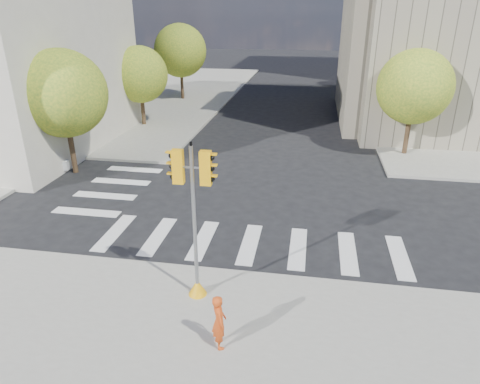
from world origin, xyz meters
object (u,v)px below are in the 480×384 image
at_px(lamp_near, 411,68).
at_px(traffic_signal, 195,235).
at_px(lamp_far, 382,49).
at_px(photographer, 219,322).
at_px(planter_wall, 12,166).

height_order(lamp_near, traffic_signal, lamp_near).
relative_size(lamp_near, lamp_far, 1.00).
relative_size(lamp_far, photographer, 5.32).
height_order(photographer, planter_wall, photographer).
relative_size(lamp_far, traffic_signal, 1.69).
height_order(lamp_far, traffic_signal, lamp_far).
xyz_separation_m(photographer, planter_wall, (-13.71, 10.81, -0.51)).
bearing_deg(lamp_near, planter_wall, -153.91).
bearing_deg(planter_wall, lamp_far, 37.38).
distance_m(lamp_far, traffic_signal, 34.79).
relative_size(traffic_signal, photographer, 3.15).
distance_m(lamp_far, photographer, 36.56).
distance_m(lamp_near, planter_wall, 24.61).
bearing_deg(traffic_signal, planter_wall, 144.06).
xyz_separation_m(lamp_near, traffic_signal, (-9.18, -19.47, -2.38)).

